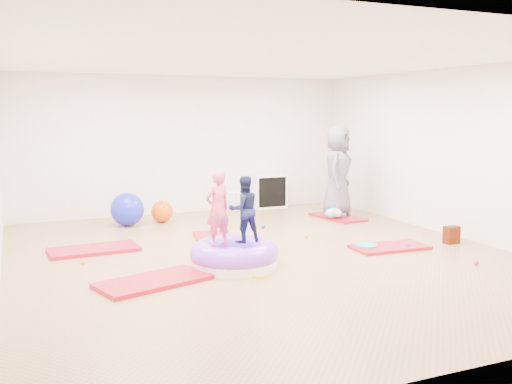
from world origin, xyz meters
name	(u,v)px	position (x,y,z in m)	size (l,w,h in m)	color
room	(264,160)	(0.00, 0.00, 1.40)	(7.01, 8.01, 2.81)	#9E8749
gym_mat_front_left	(153,281)	(-1.78, -0.69, 0.03)	(1.34, 0.67, 0.06)	red
gym_mat_mid_left	(94,250)	(-2.23, 1.27, 0.03)	(1.30, 0.65, 0.05)	red
gym_mat_center_back	(215,239)	(-0.32, 1.23, 0.02)	(1.18, 0.59, 0.05)	red
gym_mat_right	(389,247)	(1.94, -0.34, 0.02)	(1.15, 0.58, 0.05)	red
gym_mat_rear_right	(337,217)	(2.53, 2.15, 0.02)	(1.16, 0.58, 0.05)	red
inflatable_cushion	(234,256)	(-0.60, -0.36, 0.15)	(1.20, 1.20, 0.38)	white
child_pink	(218,205)	(-0.82, -0.33, 0.85)	(0.37, 0.24, 1.01)	#DB4669
child_navy	(244,206)	(-0.41, -0.24, 0.80)	(0.45, 0.35, 0.92)	#131739
adult_caregiver	(338,171)	(2.56, 2.22, 0.92)	(0.85, 0.56, 1.75)	slate
infant	(334,213)	(2.34, 1.96, 0.15)	(0.34, 0.34, 0.20)	#91C3E8
ball_pit_balls	(284,246)	(0.48, 0.34, 0.04)	(4.98, 3.76, 0.07)	red
exercise_ball_blue	(127,209)	(-1.40, 3.02, 0.31)	(0.61, 0.61, 0.61)	#1C21D0
exercise_ball_orange	(162,212)	(-0.74, 3.08, 0.21)	(0.41, 0.41, 0.41)	#DF4706
infant_play_gym	(231,199)	(0.75, 3.37, 0.31)	(0.60, 0.57, 0.46)	white
cube_shelf	(269,191)	(1.80, 3.79, 0.37)	(0.74, 0.36, 0.74)	white
balance_disc	(366,247)	(1.59, -0.24, 0.04)	(0.34, 0.34, 0.08)	#31AEA8
backpack	(452,235)	(3.06, -0.43, 0.14)	(0.24, 0.15, 0.28)	#912002
yellow_toy	(259,276)	(-0.48, -0.93, 0.01)	(0.18, 0.18, 0.03)	yellow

